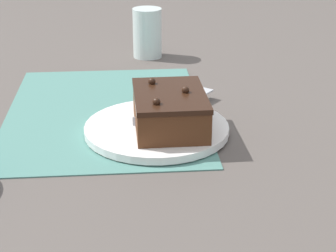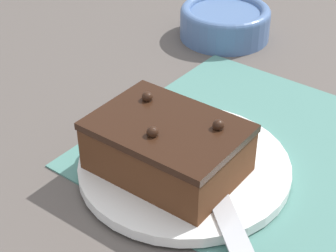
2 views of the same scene
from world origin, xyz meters
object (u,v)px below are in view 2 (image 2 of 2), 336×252
(chocolate_cake, at_px, (167,147))
(serving_knife, at_px, (215,183))
(small_bowl, at_px, (225,21))
(cake_plate, at_px, (184,166))

(chocolate_cake, relative_size, serving_knife, 0.89)
(chocolate_cake, bearing_deg, small_bowl, 113.42)
(small_bowl, bearing_deg, serving_knife, -58.65)
(chocolate_cake, bearing_deg, cake_plate, 69.48)
(chocolate_cake, bearing_deg, serving_knife, 5.85)
(serving_knife, xyz_separation_m, small_bowl, (-0.20, 0.33, 0.01))
(serving_knife, relative_size, small_bowl, 1.23)
(chocolate_cake, distance_m, small_bowl, 0.37)
(cake_plate, relative_size, serving_knife, 1.32)
(serving_knife, bearing_deg, cake_plate, -66.27)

